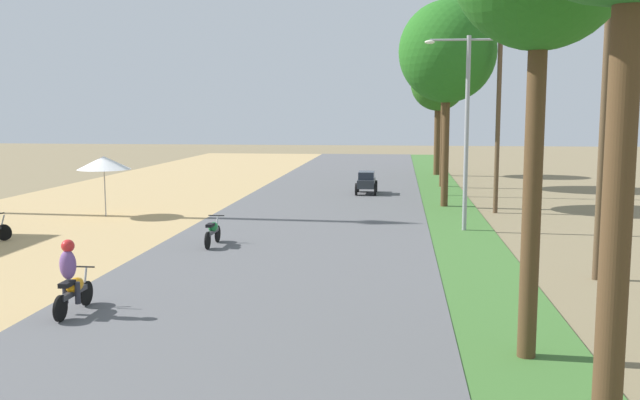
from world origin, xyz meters
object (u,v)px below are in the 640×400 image
(median_tree_fifth, at_px, (438,84))
(utility_pole_far, at_px, (499,97))
(streetlamp_mid, at_px, (447,114))
(utility_pole_near, at_px, (605,86))
(motorbike_ahead_second, at_px, (213,231))
(streetlamp_near, at_px, (467,118))
(motorbike_foreground_rider, at_px, (72,279))
(median_tree_third, at_px, (447,52))
(median_tree_fourth, at_px, (444,52))
(car_sedan_charcoal, at_px, (366,181))
(vendor_umbrella, at_px, (104,163))

(median_tree_fifth, height_order, utility_pole_far, utility_pole_far)
(median_tree_fifth, height_order, streetlamp_mid, median_tree_fifth)
(utility_pole_near, distance_m, motorbike_ahead_second, 12.54)
(streetlamp_near, distance_m, motorbike_foreground_rider, 15.66)
(median_tree_fifth, xyz_separation_m, utility_pole_near, (2.67, -30.12, -1.22))
(median_tree_third, xyz_separation_m, median_tree_fourth, (0.38, 8.67, 0.73))
(streetlamp_mid, bearing_deg, car_sedan_charcoal, 179.26)
(streetlamp_near, xyz_separation_m, car_sedan_charcoal, (-4.15, 10.96, -3.45))
(median_tree_fourth, distance_m, median_tree_fifth, 7.82)
(median_tree_third, distance_m, median_tree_fourth, 8.71)
(utility_pole_near, bearing_deg, motorbike_foreground_rider, -158.33)
(vendor_umbrella, xyz_separation_m, motorbike_ahead_second, (6.22, -5.89, -1.73))
(car_sedan_charcoal, height_order, motorbike_ahead_second, car_sedan_charcoal)
(utility_pole_near, bearing_deg, streetlamp_near, 111.41)
(median_tree_fifth, bearing_deg, motorbike_ahead_second, -107.69)
(vendor_umbrella, distance_m, streetlamp_mid, 17.38)
(median_tree_third, bearing_deg, utility_pole_far, -36.30)
(motorbike_ahead_second, bearing_deg, utility_pole_far, 41.58)
(vendor_umbrella, bearing_deg, streetlamp_mid, 31.77)
(car_sedan_charcoal, xyz_separation_m, motorbike_ahead_second, (-4.32, -15.04, -0.17))
(vendor_umbrella, height_order, motorbike_foreground_rider, vendor_umbrella)
(car_sedan_charcoal, bearing_deg, median_tree_fifth, 70.26)
(median_tree_fifth, relative_size, streetlamp_mid, 1.13)
(median_tree_fourth, distance_m, car_sedan_charcoal, 9.29)
(streetlamp_mid, bearing_deg, utility_pole_near, -81.16)
(median_tree_fifth, distance_m, car_sedan_charcoal, 13.89)
(streetlamp_mid, height_order, motorbike_foreground_rider, streetlamp_mid)
(median_tree_fourth, xyz_separation_m, streetlamp_mid, (-0.05, -4.35, -3.55))
(streetlamp_near, relative_size, motorbike_foreground_rider, 3.94)
(median_tree_fifth, bearing_deg, streetlamp_near, -90.37)
(median_tree_fifth, relative_size, utility_pole_far, 0.85)
(streetlamp_mid, xyz_separation_m, motorbike_ahead_second, (-8.47, -14.98, -3.71))
(vendor_umbrella, bearing_deg, utility_pole_near, -27.20)
(median_tree_third, distance_m, median_tree_fifth, 16.37)
(median_tree_fourth, relative_size, median_tree_fifth, 1.25)
(median_tree_fourth, distance_m, motorbike_ahead_second, 22.34)
(streetlamp_near, relative_size, car_sedan_charcoal, 3.14)
(motorbike_foreground_rider, height_order, motorbike_ahead_second, motorbike_foreground_rider)
(motorbike_ahead_second, bearing_deg, car_sedan_charcoal, 73.98)
(streetlamp_mid, relative_size, utility_pole_near, 0.74)
(vendor_umbrella, distance_m, median_tree_third, 15.87)
(median_tree_third, distance_m, utility_pole_far, 3.34)
(vendor_umbrella, height_order, median_tree_fifth, median_tree_fifth)
(median_tree_fifth, height_order, motorbike_ahead_second, median_tree_fifth)
(utility_pole_far, bearing_deg, streetlamp_near, -109.63)
(median_tree_third, distance_m, streetlamp_mid, 5.16)
(median_tree_third, distance_m, motorbike_ahead_second, 14.92)
(median_tree_fourth, bearing_deg, utility_pole_near, -82.97)
(vendor_umbrella, relative_size, motorbike_ahead_second, 1.40)
(streetlamp_near, height_order, car_sedan_charcoal, streetlamp_near)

